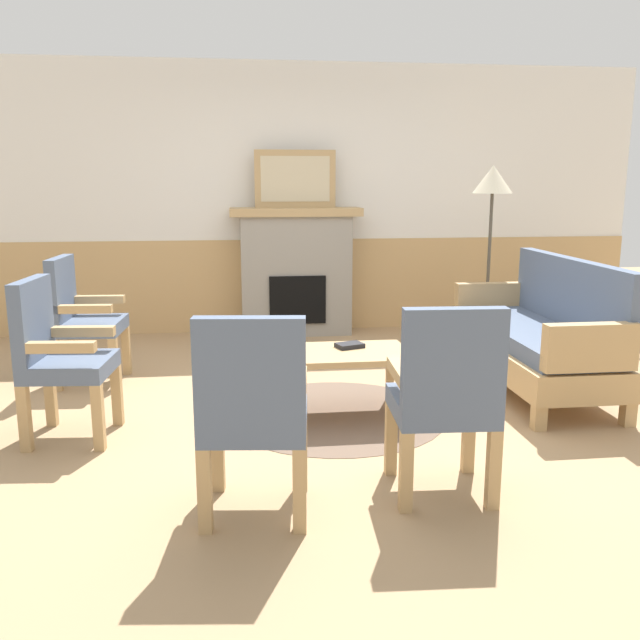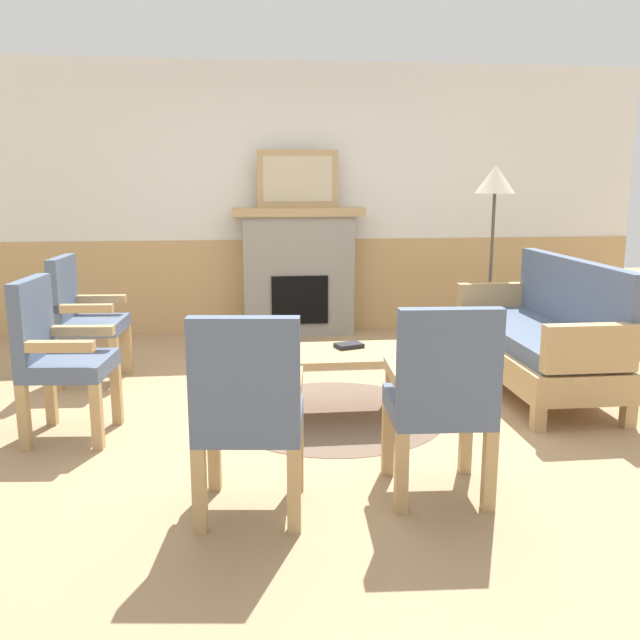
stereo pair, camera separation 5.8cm
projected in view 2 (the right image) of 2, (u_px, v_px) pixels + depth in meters
The scene contains 13 objects.
ground_plane at pixel (326, 408), 4.66m from camera, with size 14.00×14.00×0.00m, color tan.
wall_back at pixel (296, 204), 6.92m from camera, with size 7.20×0.14×2.70m.
fireplace at pixel (298, 270), 6.81m from camera, with size 1.30×0.44×1.28m.
framed_picture at pixel (298, 179), 6.63m from camera, with size 0.80×0.04×0.56m.
couch at pixel (538, 338), 5.01m from camera, with size 0.70×1.80×0.98m.
coffee_table at pixel (335, 359), 4.44m from camera, with size 0.96×0.56×0.44m.
round_rug at pixel (335, 414), 4.52m from camera, with size 1.47×1.47×0.01m, color brown.
book_on_table at pixel (349, 345), 4.53m from camera, with size 0.18×0.12×0.03m, color black.
armchair_near_fireplace at pixel (82, 314), 5.17m from camera, with size 0.51×0.51×0.98m.
armchair_by_window_left at pixel (56, 351), 4.03m from camera, with size 0.52×0.52×0.98m.
armchair_front_left at pixel (248, 407), 3.04m from camera, with size 0.53×0.53×0.98m.
armchair_front_center at pixel (441, 393), 3.24m from camera, with size 0.51×0.51×0.98m.
floor_lamp_by_couch at pixel (495, 191), 6.11m from camera, with size 0.36×0.36×1.68m.
Camera 2 is at (-0.53, -4.41, 1.54)m, focal length 37.78 mm.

